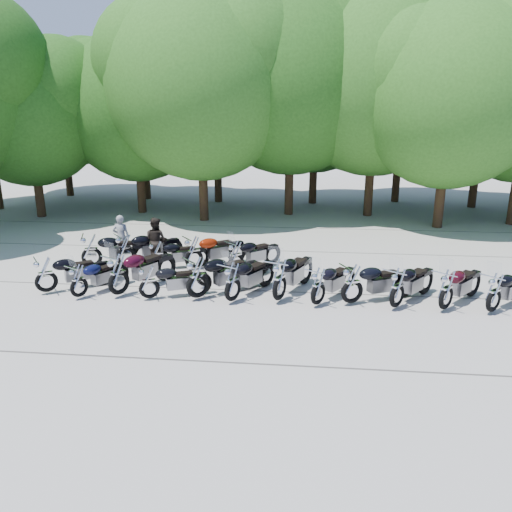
# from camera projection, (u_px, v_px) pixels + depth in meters

# --- Properties ---
(ground) EXTENTS (90.00, 90.00, 0.00)m
(ground) POSITION_uv_depth(u_px,v_px,m) (250.00, 310.00, 13.68)
(ground) COLOR gray
(ground) RESTS_ON ground
(tree_1) EXTENTS (6.97, 6.97, 8.55)m
(tree_1) POSITION_uv_depth(u_px,v_px,m) (29.00, 114.00, 24.14)
(tree_1) COLOR #3A2614
(tree_1) RESTS_ON ground
(tree_2) EXTENTS (7.31, 7.31, 8.97)m
(tree_2) POSITION_uv_depth(u_px,v_px,m) (136.00, 109.00, 25.13)
(tree_2) COLOR #3A2614
(tree_2) RESTS_ON ground
(tree_3) EXTENTS (8.70, 8.70, 10.67)m
(tree_3) POSITION_uv_depth(u_px,v_px,m) (200.00, 86.00, 22.96)
(tree_3) COLOR #3A2614
(tree_3) RESTS_ON ground
(tree_4) EXTENTS (9.13, 9.13, 11.20)m
(tree_4) POSITION_uv_depth(u_px,v_px,m) (291.00, 80.00, 24.24)
(tree_4) COLOR #3A2614
(tree_4) RESTS_ON ground
(tree_5) EXTENTS (9.04, 9.04, 11.10)m
(tree_5) POSITION_uv_depth(u_px,v_px,m) (376.00, 81.00, 23.97)
(tree_5) COLOR #3A2614
(tree_5) RESTS_ON ground
(tree_6) EXTENTS (8.00, 8.00, 9.82)m
(tree_6) POSITION_uv_depth(u_px,v_px,m) (451.00, 97.00, 21.63)
(tree_6) COLOR #3A2614
(tree_6) RESTS_ON ground
(tree_9) EXTENTS (7.59, 7.59, 9.32)m
(tree_9) POSITION_uv_depth(u_px,v_px,m) (61.00, 105.00, 30.22)
(tree_9) COLOR #3A2614
(tree_9) RESTS_ON ground
(tree_10) EXTENTS (7.78, 7.78, 9.55)m
(tree_10) POSITION_uv_depth(u_px,v_px,m) (142.00, 103.00, 29.08)
(tree_10) COLOR #3A2614
(tree_10) RESTS_ON ground
(tree_11) EXTENTS (7.56, 7.56, 9.28)m
(tree_11) POSITION_uv_depth(u_px,v_px,m) (217.00, 105.00, 28.17)
(tree_11) COLOR #3A2614
(tree_11) RESTS_ON ground
(tree_12) EXTENTS (7.88, 7.88, 9.67)m
(tree_12) POSITION_uv_depth(u_px,v_px,m) (316.00, 101.00, 27.60)
(tree_12) COLOR #3A2614
(tree_12) RESTS_ON ground
(tree_13) EXTENTS (8.31, 8.31, 10.20)m
(tree_13) POSITION_uv_depth(u_px,v_px,m) (403.00, 95.00, 28.00)
(tree_13) COLOR #3A2614
(tree_13) RESTS_ON ground
(tree_14) EXTENTS (8.02, 8.02, 9.84)m
(tree_14) POSITION_uv_depth(u_px,v_px,m) (485.00, 98.00, 26.35)
(tree_14) COLOR #3A2614
(tree_14) RESTS_ON ground
(motorcycle_0) EXTENTS (2.22, 1.89, 1.27)m
(motorcycle_0) POSITION_uv_depth(u_px,v_px,m) (45.00, 274.00, 14.68)
(motorcycle_0) COLOR black
(motorcycle_0) RESTS_ON ground
(motorcycle_1) EXTENTS (1.56, 2.07, 1.15)m
(motorcycle_1) POSITION_uv_depth(u_px,v_px,m) (78.00, 280.00, 14.34)
(motorcycle_1) COLOR black
(motorcycle_1) RESTS_ON ground
(motorcycle_2) EXTENTS (1.97, 2.59, 1.44)m
(motorcycle_2) POSITION_uv_depth(u_px,v_px,m) (118.00, 273.00, 14.45)
(motorcycle_2) COLOR black
(motorcycle_2) RESTS_ON ground
(motorcycle_3) EXTENTS (2.14, 1.40, 1.17)m
(motorcycle_3) POSITION_uv_depth(u_px,v_px,m) (149.00, 281.00, 14.21)
(motorcycle_3) COLOR black
(motorcycle_3) RESTS_ON ground
(motorcycle_4) EXTENTS (2.40, 2.24, 1.43)m
(motorcycle_4) POSITION_uv_depth(u_px,v_px,m) (198.00, 276.00, 14.20)
(motorcycle_4) COLOR black
(motorcycle_4) RESTS_ON ground
(motorcycle_5) EXTENTS (1.77, 2.39, 1.32)m
(motorcycle_5) POSITION_uv_depth(u_px,v_px,m) (233.00, 281.00, 14.00)
(motorcycle_5) COLOR black
(motorcycle_5) RESTS_ON ground
(motorcycle_6) EXTENTS (1.71, 2.63, 1.43)m
(motorcycle_6) POSITION_uv_depth(u_px,v_px,m) (280.00, 278.00, 14.03)
(motorcycle_6) COLOR black
(motorcycle_6) RESTS_ON ground
(motorcycle_7) EXTENTS (1.81, 2.20, 1.25)m
(motorcycle_7) POSITION_uv_depth(u_px,v_px,m) (318.00, 285.00, 13.75)
(motorcycle_7) COLOR black
(motorcycle_7) RESTS_ON ground
(motorcycle_8) EXTENTS (2.44, 1.69, 1.34)m
(motorcycle_8) POSITION_uv_depth(u_px,v_px,m) (352.00, 283.00, 13.82)
(motorcycle_8) COLOR black
(motorcycle_8) RESTS_ON ground
(motorcycle_9) EXTENTS (2.00, 2.27, 1.32)m
(motorcycle_9) POSITION_uv_depth(u_px,v_px,m) (398.00, 287.00, 13.54)
(motorcycle_9) COLOR black
(motorcycle_9) RESTS_ON ground
(motorcycle_10) EXTENTS (2.05, 2.22, 1.31)m
(motorcycle_10) POSITION_uv_depth(u_px,v_px,m) (447.00, 289.00, 13.40)
(motorcycle_10) COLOR black
(motorcycle_10) RESTS_ON ground
(motorcycle_11) EXTENTS (2.10, 2.03, 1.27)m
(motorcycle_11) POSITION_uv_depth(u_px,v_px,m) (495.00, 292.00, 13.24)
(motorcycle_11) COLOR black
(motorcycle_11) RESTS_ON ground
(motorcycle_12) EXTENTS (2.52, 1.54, 1.36)m
(motorcycle_12) POSITION_uv_depth(u_px,v_px,m) (91.00, 249.00, 17.04)
(motorcycle_12) COLOR black
(motorcycle_12) RESTS_ON ground
(motorcycle_13) EXTENTS (2.33, 2.11, 1.37)m
(motorcycle_13) POSITION_uv_depth(u_px,v_px,m) (125.00, 249.00, 17.10)
(motorcycle_13) COLOR black
(motorcycle_13) RESTS_ON ground
(motorcycle_14) EXTENTS (2.11, 1.34, 1.15)m
(motorcycle_14) POSITION_uv_depth(u_px,v_px,m) (157.00, 254.00, 16.90)
(motorcycle_14) COLOR black
(motorcycle_14) RESTS_ON ground
(motorcycle_15) EXTENTS (2.29, 1.99, 1.32)m
(motorcycle_15) POSITION_uv_depth(u_px,v_px,m) (194.00, 251.00, 16.91)
(motorcycle_15) COLOR maroon
(motorcycle_15) RESTS_ON ground
(motorcycle_16) EXTENTS (2.03, 2.00, 1.24)m
(motorcycle_16) POSITION_uv_depth(u_px,v_px,m) (236.00, 255.00, 16.59)
(motorcycle_16) COLOR black
(motorcycle_16) RESTS_ON ground
(rider_0) EXTENTS (0.65, 0.47, 1.65)m
(rider_0) POSITION_uv_depth(u_px,v_px,m) (121.00, 237.00, 18.07)
(rider_0) COLOR gray
(rider_0) RESTS_ON ground
(rider_1) EXTENTS (0.97, 0.86, 1.68)m
(rider_1) POSITION_uv_depth(u_px,v_px,m) (156.00, 241.00, 17.54)
(rider_1) COLOR black
(rider_1) RESTS_ON ground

